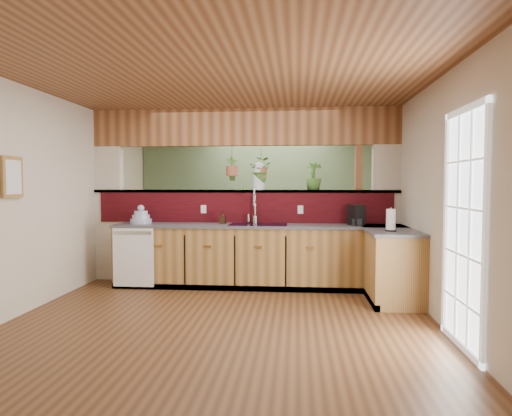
# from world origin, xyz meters

# --- Properties ---
(ground) EXTENTS (4.60, 7.00, 0.01)m
(ground) POSITION_xyz_m (0.00, 0.00, 0.00)
(ground) COLOR #523119
(ground) RESTS_ON ground
(ceiling) EXTENTS (4.60, 7.00, 0.01)m
(ceiling) POSITION_xyz_m (0.00, 0.00, 2.60)
(ceiling) COLOR brown
(ceiling) RESTS_ON ground
(wall_back) EXTENTS (4.60, 0.02, 2.60)m
(wall_back) POSITION_xyz_m (0.00, 3.50, 1.30)
(wall_back) COLOR beige
(wall_back) RESTS_ON ground
(wall_front) EXTENTS (4.60, 0.02, 2.60)m
(wall_front) POSITION_xyz_m (0.00, -3.50, 1.30)
(wall_front) COLOR beige
(wall_front) RESTS_ON ground
(wall_left) EXTENTS (0.02, 7.00, 2.60)m
(wall_left) POSITION_xyz_m (-2.30, 0.00, 1.30)
(wall_left) COLOR beige
(wall_left) RESTS_ON ground
(wall_right) EXTENTS (0.02, 7.00, 2.60)m
(wall_right) POSITION_xyz_m (2.30, 0.00, 1.30)
(wall_right) COLOR beige
(wall_right) RESTS_ON ground
(pass_through_partition) EXTENTS (4.60, 0.21, 2.60)m
(pass_through_partition) POSITION_xyz_m (0.03, 1.35, 1.19)
(pass_through_partition) COLOR beige
(pass_through_partition) RESTS_ON ground
(pass_through_ledge) EXTENTS (4.60, 0.21, 0.04)m
(pass_through_ledge) POSITION_xyz_m (0.00, 1.35, 1.37)
(pass_through_ledge) COLOR brown
(pass_through_ledge) RESTS_ON ground
(header_beam) EXTENTS (4.60, 0.15, 0.55)m
(header_beam) POSITION_xyz_m (0.00, 1.35, 2.33)
(header_beam) COLOR brown
(header_beam) RESTS_ON ground
(sage_backwall) EXTENTS (4.55, 0.02, 2.55)m
(sage_backwall) POSITION_xyz_m (0.00, 3.48, 1.30)
(sage_backwall) COLOR #56704C
(sage_backwall) RESTS_ON ground
(countertop) EXTENTS (4.14, 1.52, 0.90)m
(countertop) POSITION_xyz_m (0.84, 0.87, 0.45)
(countertop) COLOR olive
(countertop) RESTS_ON ground
(dishwasher) EXTENTS (0.58, 0.03, 0.82)m
(dishwasher) POSITION_xyz_m (-1.48, 0.66, 0.46)
(dishwasher) COLOR white
(dishwasher) RESTS_ON ground
(navy_sink) EXTENTS (0.82, 0.50, 0.18)m
(navy_sink) POSITION_xyz_m (0.25, 0.98, 0.82)
(navy_sink) COLOR black
(navy_sink) RESTS_ON countertop
(french_door) EXTENTS (0.06, 1.02, 2.16)m
(french_door) POSITION_xyz_m (2.27, -1.30, 1.05)
(french_door) COLOR white
(french_door) RESTS_ON ground
(framed_print) EXTENTS (0.04, 0.35, 0.45)m
(framed_print) POSITION_xyz_m (-2.27, -0.80, 1.55)
(framed_print) COLOR olive
(framed_print) RESTS_ON wall_left
(faucet) EXTENTS (0.23, 0.23, 0.52)m
(faucet) POSITION_xyz_m (0.18, 1.13, 1.18)
(faucet) COLOR #B7B7B2
(faucet) RESTS_ON countertop
(dish_stack) EXTENTS (0.31, 0.31, 0.27)m
(dish_stack) POSITION_xyz_m (-1.47, 0.98, 0.98)
(dish_stack) COLOR #9DA8CB
(dish_stack) RESTS_ON countertop
(soap_dispenser) EXTENTS (0.09, 0.09, 0.18)m
(soap_dispenser) POSITION_xyz_m (-0.27, 1.05, 0.99)
(soap_dispenser) COLOR #332112
(soap_dispenser) RESTS_ON countertop
(coffee_maker) EXTENTS (0.15, 0.26, 0.29)m
(coffee_maker) POSITION_xyz_m (1.62, 0.96, 1.03)
(coffee_maker) COLOR black
(coffee_maker) RESTS_ON countertop
(paper_towel) EXTENTS (0.14, 0.14, 0.29)m
(paper_towel) POSITION_xyz_m (1.94, 0.19, 1.03)
(paper_towel) COLOR black
(paper_towel) RESTS_ON countertop
(glass_jar) EXTENTS (0.19, 0.19, 0.41)m
(glass_jar) POSITION_xyz_m (0.23, 1.35, 1.60)
(glass_jar) COLOR silver
(glass_jar) RESTS_ON pass_through_ledge
(ledge_plant_right) EXTENTS (0.26, 0.26, 0.42)m
(ledge_plant_right) POSITION_xyz_m (1.04, 1.35, 1.60)
(ledge_plant_right) COLOR #3A6824
(ledge_plant_right) RESTS_ON pass_through_ledge
(hanging_plant_a) EXTENTS (0.23, 0.19, 0.49)m
(hanging_plant_a) POSITION_xyz_m (-0.18, 1.35, 1.83)
(hanging_plant_a) COLOR brown
(hanging_plant_a) RESTS_ON header_beam
(hanging_plant_b) EXTENTS (0.39, 0.35, 0.49)m
(hanging_plant_b) POSITION_xyz_m (0.26, 1.35, 1.85)
(hanging_plant_b) COLOR brown
(hanging_plant_b) RESTS_ON header_beam
(shelving_console) EXTENTS (1.34, 0.40, 0.88)m
(shelving_console) POSITION_xyz_m (-0.57, 3.25, 0.50)
(shelving_console) COLOR black
(shelving_console) RESTS_ON ground
(shelf_plant_a) EXTENTS (0.24, 0.20, 0.38)m
(shelf_plant_a) POSITION_xyz_m (-1.16, 3.25, 1.13)
(shelf_plant_a) COLOR #3A6824
(shelf_plant_a) RESTS_ON shelving_console
(shelf_plant_b) EXTENTS (0.33, 0.33, 0.46)m
(shelf_plant_b) POSITION_xyz_m (-0.26, 3.25, 1.17)
(shelf_plant_b) COLOR #3A6824
(shelf_plant_b) RESTS_ON shelving_console
(floor_plant) EXTENTS (0.74, 0.67, 0.73)m
(floor_plant) POSITION_xyz_m (0.78, 2.35, 0.36)
(floor_plant) COLOR #3A6824
(floor_plant) RESTS_ON ground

